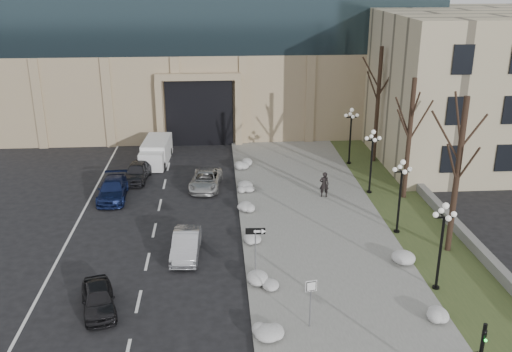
# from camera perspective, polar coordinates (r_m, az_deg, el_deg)

# --- Properties ---
(sidewalk) EXTENTS (9.00, 40.00, 0.12)m
(sidewalk) POSITION_cam_1_polar(r_m,az_deg,el_deg) (36.15, 5.87, -4.85)
(sidewalk) COLOR gray
(sidewalk) RESTS_ON ground
(curb) EXTENTS (0.30, 40.00, 0.14)m
(curb) POSITION_cam_1_polar(r_m,az_deg,el_deg) (35.68, -1.30, -5.08)
(curb) COLOR gray
(curb) RESTS_ON ground
(grass_strip) EXTENTS (4.00, 40.00, 0.10)m
(grass_strip) POSITION_cam_1_polar(r_m,az_deg,el_deg) (37.79, 15.66, -4.41)
(grass_strip) COLOR #3A4A25
(grass_strip) RESTS_ON ground
(stone_wall) EXTENTS (0.50, 30.00, 0.70)m
(stone_wall) POSITION_cam_1_polar(r_m,az_deg,el_deg) (40.07, 17.47, -2.70)
(stone_wall) COLOR gray
(stone_wall) RESTS_ON ground
(classical_building) EXTENTS (22.00, 18.12, 12.00)m
(classical_building) POSITION_cam_1_polar(r_m,az_deg,el_deg) (53.14, 23.71, 8.42)
(classical_building) COLOR tan
(classical_building) RESTS_ON ground
(car_a) EXTENTS (2.36, 3.93, 1.25)m
(car_a) POSITION_cam_1_polar(r_m,az_deg,el_deg) (28.39, -15.51, -11.73)
(car_a) COLOR black
(car_a) RESTS_ON ground
(car_b) EXTENTS (1.66, 4.22, 1.37)m
(car_b) POSITION_cam_1_polar(r_m,az_deg,el_deg) (32.35, -7.01, -6.82)
(car_b) COLOR #B0B2B9
(car_b) RESTS_ON ground
(car_c) EXTENTS (2.09, 4.75, 1.36)m
(car_c) POSITION_cam_1_polar(r_m,az_deg,el_deg) (41.07, -14.12, -1.31)
(car_c) COLOR #162250
(car_c) RESTS_ON ground
(car_d) EXTENTS (2.62, 4.74, 1.26)m
(car_d) POSITION_cam_1_polar(r_m,az_deg,el_deg) (41.91, -5.05, -0.39)
(car_d) COLOR #B5B5B5
(car_d) RESTS_ON ground
(car_e) EXTENTS (2.04, 4.28, 1.41)m
(car_e) POSITION_cam_1_polar(r_m,az_deg,el_deg) (44.14, -11.80, 0.43)
(car_e) COLOR #2A2A2F
(car_e) RESTS_ON ground
(pedestrian) EXTENTS (0.69, 0.48, 1.82)m
(pedestrian) POSITION_cam_1_polar(r_m,az_deg,el_deg) (40.03, 6.83, -0.85)
(pedestrian) COLOR black
(pedestrian) RESTS_ON sidewalk
(box_truck) EXTENTS (2.33, 5.80, 1.81)m
(box_truck) POSITION_cam_1_polar(r_m,az_deg,el_deg) (47.97, -9.96, 2.37)
(box_truck) COLOR silver
(box_truck) RESTS_ON ground
(one_way_sign) EXTENTS (1.06, 0.29, 2.85)m
(one_way_sign) POSITION_cam_1_polar(r_m,az_deg,el_deg) (29.18, 0.29, -6.12)
(one_way_sign) COLOR slate
(one_way_sign) RESTS_ON ground
(keep_sign) EXTENTS (0.53, 0.15, 2.46)m
(keep_sign) POSITION_cam_1_polar(r_m,az_deg,el_deg) (25.62, 5.50, -11.65)
(keep_sign) COLOR slate
(keep_sign) RESTS_ON ground
(snow_clump_b) EXTENTS (1.10, 1.60, 0.36)m
(snow_clump_b) POSITION_cam_1_polar(r_m,az_deg,el_deg) (25.70, 1.07, -15.48)
(snow_clump_b) COLOR silver
(snow_clump_b) RESTS_ON sidewalk
(snow_clump_c) EXTENTS (1.10, 1.60, 0.36)m
(snow_clump_c) POSITION_cam_1_polar(r_m,az_deg,el_deg) (29.34, 0.79, -10.53)
(snow_clump_c) COLOR silver
(snow_clump_c) RESTS_ON sidewalk
(snow_clump_d) EXTENTS (1.10, 1.60, 0.36)m
(snow_clump_d) POSITION_cam_1_polar(r_m,az_deg,el_deg) (33.46, -0.48, -6.43)
(snow_clump_d) COLOR silver
(snow_clump_d) RESTS_ON sidewalk
(snow_clump_e) EXTENTS (1.10, 1.60, 0.36)m
(snow_clump_e) POSITION_cam_1_polar(r_m,az_deg,el_deg) (37.94, -1.20, -3.10)
(snow_clump_e) COLOR silver
(snow_clump_e) RESTS_ON sidewalk
(snow_clump_f) EXTENTS (1.10, 1.60, 0.36)m
(snow_clump_f) POSITION_cam_1_polar(r_m,az_deg,el_deg) (41.16, -1.09, -1.19)
(snow_clump_f) COLOR silver
(snow_clump_f) RESTS_ON sidewalk
(snow_clump_g) EXTENTS (1.10, 1.60, 0.36)m
(snow_clump_g) POSITION_cam_1_polar(r_m,az_deg,el_deg) (45.89, -1.28, 1.10)
(snow_clump_g) COLOR silver
(snow_clump_g) RESTS_ON sidewalk
(snow_clump_h) EXTENTS (1.10, 1.60, 0.36)m
(snow_clump_h) POSITION_cam_1_polar(r_m,az_deg,el_deg) (27.99, 18.23, -13.33)
(snow_clump_h) COLOR silver
(snow_clump_h) RESTS_ON sidewalk
(snow_clump_i) EXTENTS (1.10, 1.60, 0.36)m
(snow_clump_i) POSITION_cam_1_polar(r_m,az_deg,el_deg) (32.60, 14.58, -7.90)
(snow_clump_i) COLOR silver
(snow_clump_i) RESTS_ON sidewalk
(lamppost_a) EXTENTS (1.18, 1.18, 4.76)m
(lamppost_a) POSITION_cam_1_polar(r_m,az_deg,el_deg) (29.21, 18.13, -5.61)
(lamppost_a) COLOR black
(lamppost_a) RESTS_ON ground
(lamppost_b) EXTENTS (1.18, 1.18, 4.76)m
(lamppost_b) POSITION_cam_1_polar(r_m,az_deg,el_deg) (34.80, 14.28, -1.03)
(lamppost_b) COLOR black
(lamppost_b) RESTS_ON ground
(lamppost_c) EXTENTS (1.18, 1.18, 4.76)m
(lamppost_c) POSITION_cam_1_polar(r_m,az_deg,el_deg) (40.65, 11.52, 2.27)
(lamppost_c) COLOR black
(lamppost_c) RESTS_ON ground
(lamppost_d) EXTENTS (1.18, 1.18, 4.76)m
(lamppost_d) POSITION_cam_1_polar(r_m,az_deg,el_deg) (46.68, 9.46, 4.72)
(lamppost_d) COLOR black
(lamppost_d) RESTS_ON ground
(tree_near) EXTENTS (3.20, 3.20, 9.00)m
(tree_near) POSITION_cam_1_polar(r_m,az_deg,el_deg) (32.50, 19.71, 2.04)
(tree_near) COLOR black
(tree_near) RESTS_ON ground
(tree_mid) EXTENTS (3.20, 3.20, 8.50)m
(tree_mid) POSITION_cam_1_polar(r_m,az_deg,el_deg) (39.73, 15.21, 5.20)
(tree_mid) COLOR black
(tree_mid) RESTS_ON ground
(tree_far) EXTENTS (3.20, 3.20, 9.50)m
(tree_far) POSITION_cam_1_polar(r_m,az_deg,el_deg) (47.01, 12.18, 8.51)
(tree_far) COLOR black
(tree_far) RESTS_ON ground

